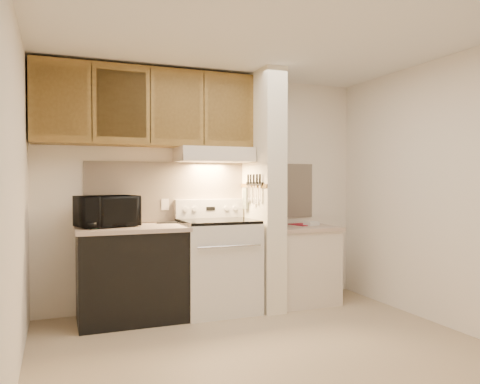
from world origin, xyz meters
TOP-DOWN VIEW (x-y plane):
  - floor at (0.00, 0.00)m, footprint 3.60×3.60m
  - ceiling at (0.00, 0.00)m, footprint 3.60×3.60m
  - wall_back at (0.00, 1.50)m, footprint 3.60×2.50m
  - wall_left at (-1.80, 0.00)m, footprint 0.02×3.00m
  - wall_right at (1.80, 0.00)m, footprint 0.02×3.00m
  - backsplash at (0.00, 1.49)m, footprint 2.60×0.02m
  - range_body at (0.00, 1.16)m, footprint 0.76×0.65m
  - oven_window at (0.00, 0.84)m, footprint 0.50×0.01m
  - oven_handle at (0.00, 0.80)m, footprint 0.65×0.02m
  - cooktop at (0.00, 1.16)m, footprint 0.74×0.64m
  - range_backguard at (0.00, 1.44)m, footprint 0.76×0.08m
  - range_display at (0.00, 1.40)m, footprint 0.10×0.01m
  - range_knob_left_outer at (-0.28, 1.40)m, footprint 0.05×0.02m
  - range_knob_left_inner at (-0.18, 1.40)m, footprint 0.05×0.02m
  - range_knob_right_inner at (0.18, 1.40)m, footprint 0.05×0.02m
  - range_knob_right_outer at (0.28, 1.40)m, footprint 0.05×0.02m
  - dishwasher_front at (-0.88, 1.17)m, footprint 1.00×0.63m
  - left_countertop at (-0.88, 1.17)m, footprint 1.04×0.67m
  - spoon_rest at (-0.48, 1.36)m, footprint 0.23×0.11m
  - teal_jar at (-1.23, 1.06)m, footprint 0.11×0.11m
  - outlet at (-0.48, 1.48)m, footprint 0.08×0.01m
  - microwave at (-1.10, 1.22)m, footprint 0.62×0.51m
  - partition_pillar at (0.51, 1.15)m, footprint 0.22×0.70m
  - pillar_trim at (0.39, 1.15)m, footprint 0.01×0.70m
  - knife_strip at (0.39, 1.10)m, footprint 0.02×0.42m
  - knife_blade_a at (0.38, 0.93)m, footprint 0.01×0.03m
  - knife_handle_a at (0.38, 0.93)m, footprint 0.02×0.02m
  - knife_blade_b at (0.38, 1.03)m, footprint 0.01×0.04m
  - knife_handle_b at (0.38, 1.01)m, footprint 0.02×0.02m
  - knife_blade_c at (0.38, 1.10)m, footprint 0.01×0.04m
  - knife_handle_c at (0.38, 1.09)m, footprint 0.02×0.02m
  - knife_blade_d at (0.38, 1.19)m, footprint 0.01×0.04m
  - knife_handle_d at (0.38, 1.18)m, footprint 0.02×0.02m
  - knife_blade_e at (0.38, 1.25)m, footprint 0.01×0.04m
  - knife_handle_e at (0.38, 1.25)m, footprint 0.02×0.02m
  - oven_mitt at (0.38, 1.32)m, footprint 0.03×0.10m
  - right_cab_base at (0.97, 1.15)m, footprint 0.70×0.60m
  - right_countertop at (0.97, 1.15)m, footprint 0.74×0.64m
  - red_folder at (1.04, 1.25)m, footprint 0.25×0.31m
  - white_box at (1.11, 1.16)m, footprint 0.19×0.15m
  - range_hood at (0.00, 1.28)m, footprint 0.78×0.44m
  - hood_lip at (0.00, 1.07)m, footprint 0.78×0.04m
  - upper_cabinets at (-0.69, 1.32)m, footprint 2.18×0.33m
  - cab_door_a at (-1.51, 1.17)m, footprint 0.46×0.01m
  - cab_gap_a at (-1.23, 1.16)m, footprint 0.01×0.01m
  - cab_door_b at (-0.96, 1.17)m, footprint 0.46×0.01m
  - cab_gap_b at (-0.69, 1.16)m, footprint 0.01×0.01m
  - cab_door_c at (-0.42, 1.17)m, footprint 0.46×0.01m
  - cab_gap_c at (-0.14, 1.16)m, footprint 0.01×0.01m
  - cab_door_d at (0.13, 1.17)m, footprint 0.46×0.01m

SIDE VIEW (x-z plane):
  - floor at x=0.00m, z-range 0.00..0.00m
  - right_cab_base at x=0.97m, z-range 0.00..0.81m
  - dishwasher_front at x=-0.88m, z-range 0.00..0.87m
  - range_body at x=0.00m, z-range 0.00..0.92m
  - oven_window at x=0.00m, z-range 0.35..0.65m
  - oven_handle at x=0.00m, z-range 0.71..0.73m
  - right_countertop at x=0.97m, z-range 0.81..0.85m
  - red_folder at x=1.04m, z-range 0.85..0.86m
  - white_box at x=1.11m, z-range 0.85..0.89m
  - left_countertop at x=-0.88m, z-range 0.87..0.91m
  - spoon_rest at x=-0.48m, z-range 0.91..0.92m
  - cooktop at x=0.00m, z-range 0.92..0.95m
  - teal_jar at x=-1.23m, z-range 0.91..1.01m
  - range_backguard at x=0.00m, z-range 0.95..1.15m
  - range_display at x=0.00m, z-range 1.03..1.07m
  - range_knob_left_outer at x=-0.28m, z-range 1.03..1.07m
  - range_knob_left_inner at x=-0.18m, z-range 1.03..1.07m
  - range_knob_right_inner at x=0.18m, z-range 1.03..1.07m
  - range_knob_right_outer at x=0.28m, z-range 1.03..1.07m
  - microwave at x=-1.10m, z-range 0.91..1.21m
  - outlet at x=-0.48m, z-range 1.04..1.16m
  - oven_mitt at x=0.38m, z-range 1.04..1.28m
  - knife_blade_c at x=0.38m, z-range 1.10..1.30m
  - knife_blade_b at x=0.38m, z-range 1.12..1.30m
  - knife_blade_e at x=0.38m, z-range 1.12..1.30m
  - knife_blade_a at x=0.38m, z-range 1.14..1.30m
  - knife_blade_d at x=0.38m, z-range 1.14..1.30m
  - backsplash at x=0.00m, z-range 0.92..1.55m
  - wall_back at x=0.00m, z-range 1.24..1.26m
  - wall_left at x=-1.80m, z-range 0.00..2.50m
  - wall_right at x=1.80m, z-range 0.00..2.50m
  - partition_pillar at x=0.51m, z-range 0.00..2.50m
  - pillar_trim at x=0.39m, z-range 1.28..1.32m
  - knife_strip at x=0.39m, z-range 1.30..1.34m
  - knife_handle_a at x=0.38m, z-range 1.32..1.42m
  - knife_handle_b at x=0.38m, z-range 1.32..1.42m
  - knife_handle_c at x=0.38m, z-range 1.32..1.42m
  - knife_handle_d at x=0.38m, z-range 1.32..1.42m
  - knife_handle_e at x=0.38m, z-range 1.32..1.42m
  - hood_lip at x=0.00m, z-range 1.55..1.61m
  - range_hood at x=0.00m, z-range 1.55..1.70m
  - upper_cabinets at x=-0.69m, z-range 1.70..2.47m
  - cab_door_a at x=-1.51m, z-range 1.77..2.40m
  - cab_gap_a at x=-1.23m, z-range 1.72..2.45m
  - cab_door_b at x=-0.96m, z-range 1.77..2.40m
  - cab_gap_b at x=-0.69m, z-range 1.72..2.45m
  - cab_door_c at x=-0.42m, z-range 1.77..2.40m
  - cab_gap_c at x=-0.14m, z-range 1.72..2.45m
  - cab_door_d at x=0.13m, z-range 1.77..2.40m
  - ceiling at x=0.00m, z-range 2.50..2.50m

